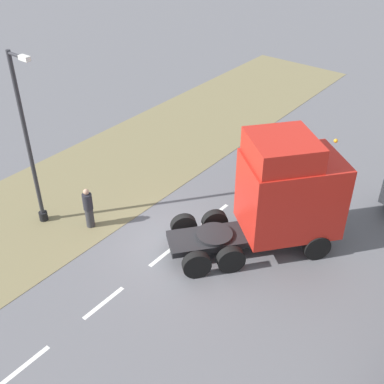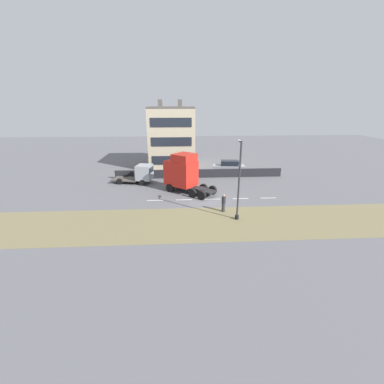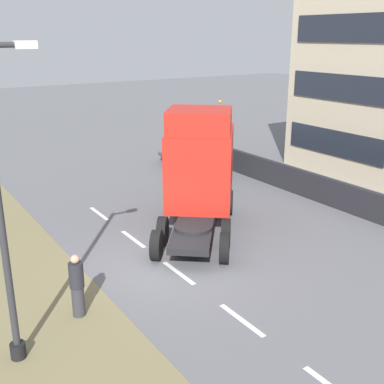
# 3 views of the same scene
# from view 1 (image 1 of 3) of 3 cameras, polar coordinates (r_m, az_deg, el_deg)

# --- Properties ---
(ground_plane) EXTENTS (120.00, 120.00, 0.00)m
(ground_plane) POSITION_cam_1_polar(r_m,az_deg,el_deg) (18.94, -1.75, -6.21)
(ground_plane) COLOR slate
(ground_plane) RESTS_ON ground
(grass_verge) EXTENTS (7.00, 44.00, 0.01)m
(grass_verge) POSITION_cam_1_polar(r_m,az_deg,el_deg) (22.53, -13.58, 0.07)
(grass_verge) COLOR olive
(grass_verge) RESTS_ON ground
(lane_markings) EXTENTS (0.16, 14.60, 0.00)m
(lane_markings) POSITION_cam_1_polar(r_m,az_deg,el_deg) (18.54, -3.15, -7.29)
(lane_markings) COLOR white
(lane_markings) RESTS_ON ground
(lorry_cab) EXTENTS (5.80, 6.28, 4.77)m
(lorry_cab) POSITION_cam_1_polar(r_m,az_deg,el_deg) (17.95, 10.80, -0.20)
(lorry_cab) COLOR black
(lorry_cab) RESTS_ON ground
(lamp_post) EXTENTS (1.30, 0.35, 7.17)m
(lamp_post) POSITION_cam_1_polar(r_m,az_deg,el_deg) (19.34, -18.58, 4.53)
(lamp_post) COLOR black
(lamp_post) RESTS_ON ground
(pedestrian) EXTENTS (0.39, 0.39, 1.80)m
(pedestrian) POSITION_cam_1_polar(r_m,az_deg,el_deg) (19.75, -12.17, -1.91)
(pedestrian) COLOR #333338
(pedestrian) RESTS_ON ground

